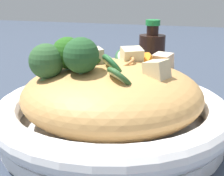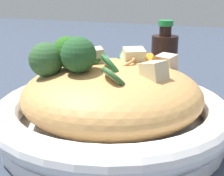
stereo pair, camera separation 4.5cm
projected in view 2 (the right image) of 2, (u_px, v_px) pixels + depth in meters
name	position (u px, v px, depth m)	size (l,w,h in m)	color
ground_plane	(112.00, 135.00, 0.48)	(3.00, 3.00, 0.00)	#313A4A
serving_bowl	(112.00, 116.00, 0.47)	(0.34, 0.34, 0.06)	white
noodle_heap	(112.00, 94.00, 0.46)	(0.25, 0.25, 0.10)	tan
broccoli_florets	(64.00, 57.00, 0.42)	(0.10, 0.07, 0.06)	#91B66F
carrot_coins	(126.00, 59.00, 0.50)	(0.13, 0.06, 0.03)	orange
zucchini_slices	(112.00, 64.00, 0.44)	(0.11, 0.15, 0.04)	beige
chicken_chunks	(134.00, 62.00, 0.45)	(0.13, 0.12, 0.04)	beige
soy_sauce_bottle	(164.00, 60.00, 0.68)	(0.06, 0.06, 0.14)	black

